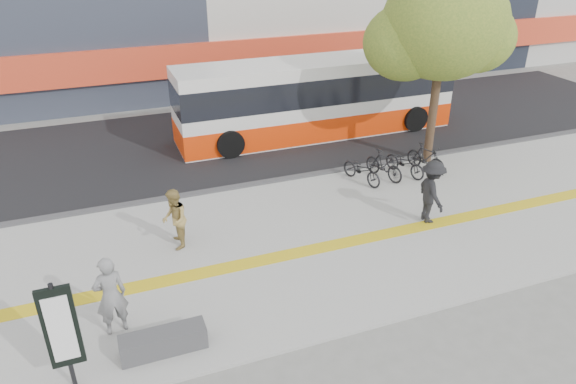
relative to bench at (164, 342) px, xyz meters
name	(u,v)px	position (x,y,z in m)	size (l,w,h in m)	color
ground	(273,288)	(2.60, 1.20, -0.30)	(120.00, 120.00, 0.00)	slate
sidewalk	(253,252)	(2.60, 2.70, -0.27)	(40.00, 7.00, 0.08)	gray
tactile_strip	(259,261)	(2.60, 2.20, -0.22)	(40.00, 0.45, 0.01)	gold
street	(192,145)	(2.60, 10.20, -0.28)	(40.00, 8.00, 0.06)	black
curb	(219,191)	(2.60, 6.20, -0.23)	(40.00, 0.25, 0.14)	#3D3D40
bench	(164,342)	(0.00, 0.00, 0.00)	(1.60, 0.45, 0.45)	#3D3D40
signboard	(61,329)	(-1.60, -0.31, 1.06)	(0.55, 0.10, 2.20)	black
street_tree	(441,26)	(9.78, 6.02, 4.21)	(4.40, 3.80, 6.31)	#332217
bus	(317,100)	(7.33, 9.70, 1.08)	(10.56, 2.50, 2.81)	silver
bicycle_row	(394,164)	(8.05, 5.20, 0.21)	(3.25, 1.65, 0.91)	black
seated_woman	(110,296)	(-0.80, 0.91, 0.63)	(0.63, 0.41, 1.72)	black
pedestrian_tan	(175,219)	(0.88, 3.55, 0.55)	(0.75, 0.59, 1.55)	olive
pedestrian_dark	(432,192)	(7.48, 2.41, 0.65)	(1.13, 0.65, 1.75)	black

